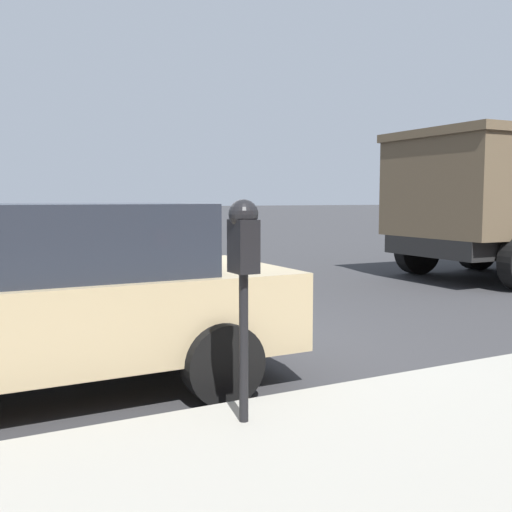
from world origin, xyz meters
TOP-DOWN VIEW (x-y plane):
  - ground_plane at (0.00, 0.00)m, footprint 220.00×220.00m
  - parking_meter at (-2.58, 0.28)m, footprint 0.21×0.19m
  - car_tan at (-0.94, 1.39)m, footprint 2.00×4.36m

SIDE VIEW (x-z plane):
  - ground_plane at x=0.00m, z-range 0.00..0.00m
  - car_tan at x=-0.94m, z-range 0.03..1.59m
  - parking_meter at x=-2.58m, z-range 0.53..1.97m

